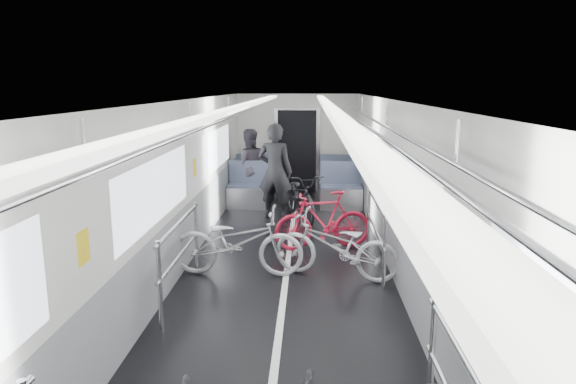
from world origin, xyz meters
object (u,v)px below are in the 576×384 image
bike_right_far (323,221)px  person_seated (249,166)px  person_standing (275,171)px  bike_aisle (300,196)px  bike_right_mid (335,246)px  bike_left_far (238,242)px

bike_right_far → person_seated: (-1.57, 3.29, 0.36)m
bike_right_far → person_standing: bearing=-168.9°
bike_aisle → person_standing: 0.69m
bike_right_mid → bike_left_far: bearing=-75.8°
bike_right_mid → person_standing: (-1.03, 3.20, 0.49)m
bike_left_far → bike_right_far: (1.21, 1.19, -0.00)m
bike_aisle → person_seated: (-1.18, 1.44, 0.36)m
bike_left_far → person_seated: size_ratio=1.10×
person_seated → person_standing: bearing=104.0°
person_standing → person_seated: 1.51m
person_seated → bike_right_mid: bearing=97.9°
bike_aisle → person_seated: size_ratio=1.09×
bike_right_mid → person_standing: bearing=-145.1°
person_standing → person_seated: (-0.68, 1.34, -0.11)m
bike_right_far → person_seated: 3.66m
bike_left_far → bike_aisle: size_ratio=1.01×
bike_right_mid → person_seated: (-1.71, 4.54, 0.38)m
bike_right_far → bike_aisle: bearing=178.5°
bike_aisle → person_standing: person_standing is taller
bike_aisle → person_standing: size_ratio=0.96×
bike_right_far → person_standing: person_standing is taller
bike_left_far → person_standing: size_ratio=0.96×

